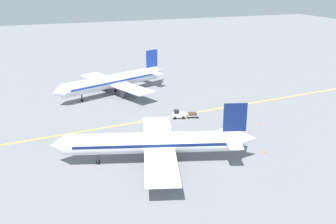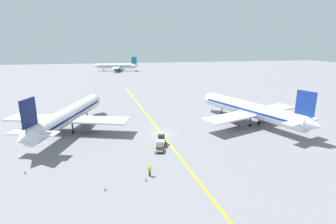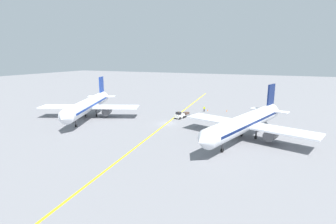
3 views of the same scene
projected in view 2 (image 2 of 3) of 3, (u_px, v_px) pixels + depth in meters
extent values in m
plane|color=slate|center=(161.00, 133.00, 59.14)|extent=(400.00, 400.00, 0.00)
cube|color=yellow|center=(161.00, 133.00, 59.14)|extent=(11.62, 119.51, 0.01)
cylinder|color=silver|center=(69.00, 115.00, 60.15)|extent=(12.27, 29.73, 3.60)
cone|color=silver|center=(95.00, 100.00, 75.69)|extent=(3.97, 3.30, 3.42)
cone|color=silver|center=(23.00, 140.00, 44.24)|extent=(3.81, 3.77, 3.06)
cube|color=#0F1E51|center=(69.00, 114.00, 60.11)|extent=(11.43, 26.88, 0.50)
cube|color=silver|center=(67.00, 119.00, 59.38)|extent=(28.29, 13.21, 0.36)
cylinder|color=#4C4C51|center=(47.00, 124.00, 60.23)|extent=(3.04, 3.71, 2.20)
cylinder|color=#4C4C51|center=(89.00, 125.00, 59.17)|extent=(3.04, 3.71, 2.20)
cube|color=#0F1E51|center=(29.00, 113.00, 45.59)|extent=(1.52, 3.93, 5.00)
cube|color=silver|center=(33.00, 133.00, 47.09)|extent=(9.31, 4.94, 0.24)
cylinder|color=#4C4C51|center=(87.00, 114.00, 69.98)|extent=(0.36, 0.36, 2.00)
cylinder|color=black|center=(87.00, 117.00, 70.25)|extent=(0.50, 0.85, 0.80)
cylinder|color=#4C4C51|center=(59.00, 127.00, 59.03)|extent=(0.36, 0.36, 2.00)
cylinder|color=black|center=(60.00, 131.00, 59.29)|extent=(0.50, 0.85, 0.80)
cylinder|color=#4C4C51|center=(73.00, 128.00, 58.69)|extent=(0.36, 0.36, 2.00)
cylinder|color=black|center=(73.00, 132.00, 58.95)|extent=(0.50, 0.85, 0.80)
cylinder|color=silver|center=(249.00, 109.00, 65.17)|extent=(14.18, 29.28, 3.60)
cone|color=silver|center=(207.00, 98.00, 78.43)|extent=(4.06, 3.47, 3.42)
cone|color=silver|center=(315.00, 125.00, 51.58)|extent=(3.94, 3.90, 3.06)
cube|color=#193899|center=(249.00, 109.00, 65.13)|extent=(13.14, 26.49, 0.50)
cube|color=silver|center=(252.00, 113.00, 64.54)|extent=(27.99, 14.95, 0.36)
cylinder|color=#4C4C51|center=(237.00, 121.00, 62.31)|extent=(3.21, 3.78, 2.20)
cylinder|color=#4C4C51|center=(265.00, 115.00, 67.42)|extent=(3.21, 3.78, 2.20)
cube|color=#193899|center=(306.00, 103.00, 52.58)|extent=(1.78, 3.86, 5.00)
cube|color=silver|center=(301.00, 121.00, 54.01)|extent=(9.26, 5.49, 0.24)
cylinder|color=#4C4C51|center=(222.00, 110.00, 73.65)|extent=(0.36, 0.36, 2.00)
cylinder|color=black|center=(222.00, 114.00, 73.92)|extent=(0.55, 0.85, 0.80)
cylinder|color=#4C4C51|center=(250.00, 121.00, 63.34)|extent=(0.36, 0.36, 2.00)
cylinder|color=black|center=(250.00, 125.00, 63.60)|extent=(0.55, 0.85, 0.80)
cylinder|color=#4C4C51|center=(259.00, 119.00, 64.98)|extent=(0.36, 0.36, 2.00)
cylinder|color=black|center=(259.00, 123.00, 65.24)|extent=(0.55, 0.85, 0.80)
cylinder|color=white|center=(116.00, 66.00, 182.12)|extent=(27.18, 7.37, 3.24)
cone|color=white|center=(95.00, 66.00, 181.65)|extent=(2.61, 3.37, 3.08)
cone|color=white|center=(137.00, 66.00, 182.54)|extent=(3.09, 3.14, 2.75)
cube|color=#0F727F|center=(116.00, 66.00, 182.09)|extent=(24.51, 6.99, 0.45)
cube|color=white|center=(117.00, 67.00, 182.32)|extent=(8.52, 25.62, 0.32)
cylinder|color=#4C4C51|center=(117.00, 69.00, 178.28)|extent=(3.15, 2.40, 1.98)
cylinder|color=#4C4C51|center=(118.00, 68.00, 186.96)|extent=(3.15, 2.40, 1.98)
cube|color=#0F727F|center=(134.00, 60.00, 181.52)|extent=(3.61, 0.88, 4.50)
cube|color=white|center=(134.00, 65.00, 182.43)|extent=(3.39, 8.34, 0.22)
cylinder|color=#4C4C51|center=(104.00, 69.00, 182.41)|extent=(0.32, 0.32, 1.80)
cylinder|color=black|center=(104.00, 70.00, 182.64)|extent=(0.75, 0.36, 0.72)
cylinder|color=#4C4C51|center=(119.00, 69.00, 181.36)|extent=(0.32, 0.32, 1.80)
cylinder|color=black|center=(119.00, 71.00, 181.59)|extent=(0.75, 0.36, 0.72)
cylinder|color=#4C4C51|center=(119.00, 69.00, 184.14)|extent=(0.32, 0.32, 1.80)
cylinder|color=black|center=(119.00, 70.00, 184.37)|extent=(0.75, 0.36, 0.72)
cube|color=white|center=(161.00, 141.00, 52.39)|extent=(2.23, 3.29, 0.90)
cube|color=black|center=(161.00, 137.00, 52.71)|extent=(1.52, 1.39, 0.70)
sphere|color=orange|center=(161.00, 135.00, 52.59)|extent=(0.16, 0.16, 0.16)
cylinder|color=black|center=(158.00, 141.00, 53.50)|extent=(0.42, 0.74, 0.70)
cylinder|color=black|center=(165.00, 142.00, 53.39)|extent=(0.42, 0.74, 0.70)
cylinder|color=black|center=(157.00, 145.00, 51.62)|extent=(0.42, 0.74, 0.70)
cylinder|color=black|center=(164.00, 145.00, 51.51)|extent=(0.42, 0.74, 0.70)
cube|color=gray|center=(159.00, 149.00, 49.38)|extent=(2.03, 2.87, 0.20)
cube|color=#4C382D|center=(159.00, 147.00, 49.27)|extent=(1.56, 2.05, 0.60)
cylinder|color=black|center=(157.00, 148.00, 50.51)|extent=(0.25, 0.46, 0.44)
cylinder|color=black|center=(163.00, 148.00, 50.42)|extent=(0.25, 0.46, 0.44)
cylinder|color=black|center=(156.00, 153.00, 48.50)|extent=(0.25, 0.46, 0.44)
cylinder|color=black|center=(162.00, 153.00, 48.41)|extent=(0.25, 0.46, 0.44)
cylinder|color=#23232D|center=(150.00, 173.00, 40.45)|extent=(0.16, 0.16, 0.85)
cylinder|color=#23232D|center=(149.00, 174.00, 40.35)|extent=(0.16, 0.16, 0.85)
cube|color=#CCD819|center=(150.00, 169.00, 40.21)|extent=(0.41, 0.33, 0.60)
cylinder|color=#CCD819|center=(151.00, 169.00, 40.33)|extent=(0.10, 0.10, 0.55)
cylinder|color=#CCD819|center=(148.00, 170.00, 40.09)|extent=(0.10, 0.10, 0.55)
sphere|color=tan|center=(150.00, 167.00, 40.10)|extent=(0.22, 0.22, 0.22)
cone|color=orange|center=(159.00, 147.00, 50.86)|extent=(0.32, 0.32, 0.55)
cone|color=orange|center=(105.00, 189.00, 36.47)|extent=(0.32, 0.32, 0.55)
cone|color=orange|center=(146.00, 179.00, 38.97)|extent=(0.32, 0.32, 0.55)
cone|color=orange|center=(25.00, 172.00, 41.12)|extent=(0.32, 0.32, 0.55)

